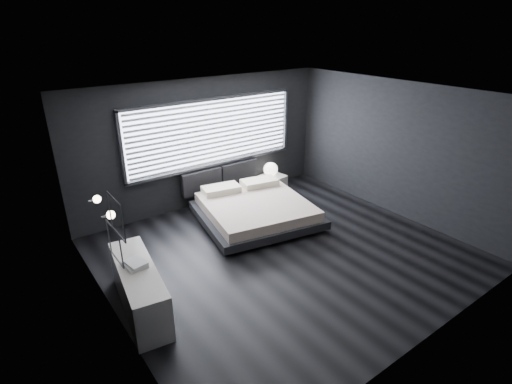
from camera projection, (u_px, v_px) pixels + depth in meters
room at (286, 181)px, 6.68m from camera, size 6.04×6.00×2.80m
window at (214, 133)px, 8.70m from camera, size 4.14×0.09×1.52m
headboard at (221, 177)px, 9.14m from camera, size 1.96×0.16×0.52m
sconce_near at (111, 215)px, 5.08m from camera, size 0.18×0.11×0.11m
sconce_far at (97, 199)px, 5.52m from camera, size 0.18×0.11×0.11m
wall_art_upper at (116, 217)px, 4.49m from camera, size 0.01×0.48×0.48m
wall_art_lower at (115, 244)px, 4.86m from camera, size 0.01×0.48×0.48m
bed at (255, 209)px, 8.27m from camera, size 2.61×2.53×0.58m
nightstand at (271, 183)px, 9.81m from camera, size 0.70×0.61×0.37m
orb_lamp at (271, 169)px, 9.68m from camera, size 0.34×0.34×0.34m
dresser at (139, 288)px, 5.71m from camera, size 0.74×1.81×0.70m
book_stack at (135, 264)px, 5.61m from camera, size 0.30×0.38×0.07m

